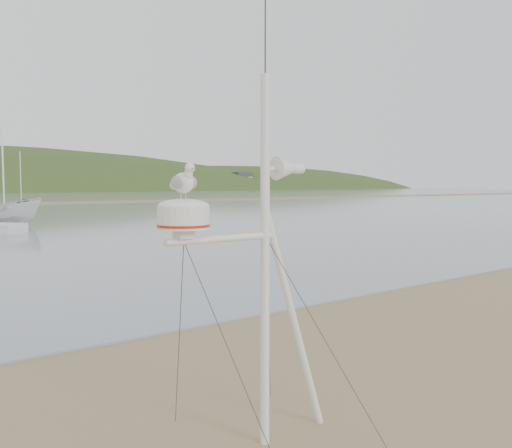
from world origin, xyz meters
TOP-DOWN VIEW (x-y plane):
  - mast_rig at (1.90, -0.20)m, footprint 1.97×2.10m
  - boat_white at (6.94, 32.01)m, footprint 2.29×2.27m
  - sailboat_blue_far at (13.60, 53.40)m, footprint 3.57×6.45m

SIDE VIEW (x-z plane):
  - sailboat_blue_far at x=13.60m, z-range -2.84..3.45m
  - mast_rig at x=1.90m, z-range -1.15..3.30m
  - boat_white at x=6.94m, z-range 0.04..4.48m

